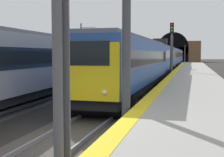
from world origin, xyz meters
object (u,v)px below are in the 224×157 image
Objects in this scene: train_adjacent_platform at (85,60)px; catenary_mast_near at (81,48)px; train_main_approaching at (166,58)px; railway_signal_mid at (172,47)px; railway_signal_near at (58,51)px; railway_signal_far at (185,52)px.

train_adjacent_platform is 5.27× the size of catenary_mast_near.
railway_signal_mid is (-17.14, -1.93, 1.36)m from train_main_approaching.
train_adjacent_platform is 7.75× the size of railway_signal_near.
catenary_mast_near is (-53.34, 13.56, 0.46)m from railway_signal_far.
railway_signal_mid reaches higher than railway_signal_far.
railway_signal_near is at bearing 3.07° from train_main_approaching.
catenary_mast_near is (10.35, 13.56, 0.15)m from railway_signal_mid.
railway_signal_mid is at bearing 7.04° from train_main_approaching.
railway_signal_far is at bearing -7.34° from train_adjacent_platform.
train_main_approaching is at bearing -173.58° from railway_signal_mid.
railway_signal_far is 55.04m from catenary_mast_near.
railway_signal_mid is 17.06m from catenary_mast_near.
railway_signal_mid reaches higher than train_main_approaching.
railway_signal_mid is (6.56, -7.09, 1.28)m from train_adjacent_platform.
railway_signal_far is 0.78× the size of catenary_mast_near.
train_adjacent_platform is (-23.70, 5.16, 0.08)m from train_main_approaching.
railway_signal_mid is 63.69m from railway_signal_far.
railway_signal_far is (63.69, 0.00, -0.31)m from railway_signal_mid.
railway_signal_mid is at bearing -127.36° from catenary_mast_near.
catenary_mast_near reaches higher than train_main_approaching.
railway_signal_near is 91.52m from railway_signal_far.
railway_signal_far reaches higher than railway_signal_near.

